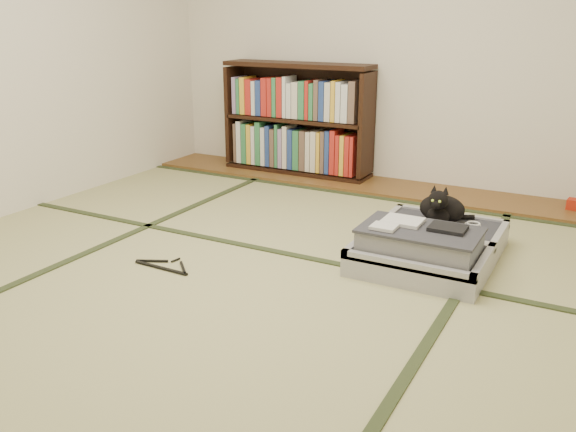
% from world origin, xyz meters
% --- Properties ---
extents(floor, '(4.50, 4.50, 0.00)m').
position_xyz_m(floor, '(0.00, 0.00, 0.00)').
color(floor, tan).
rests_on(floor, ground).
extents(wood_strip, '(4.00, 0.50, 0.02)m').
position_xyz_m(wood_strip, '(0.00, 2.00, 0.01)').
color(wood_strip, brown).
rests_on(wood_strip, ground).
extents(tatami_borders, '(4.00, 4.50, 0.01)m').
position_xyz_m(tatami_borders, '(0.00, 0.49, 0.00)').
color(tatami_borders, '#2D381E').
rests_on(tatami_borders, ground).
extents(bookcase, '(1.27, 0.29, 0.92)m').
position_xyz_m(bookcase, '(-0.79, 2.07, 0.45)').
color(bookcase, black).
rests_on(bookcase, wood_strip).
extents(suitcase, '(0.69, 0.92, 0.27)m').
position_xyz_m(suitcase, '(0.75, 0.68, 0.10)').
color(suitcase, '#A0A0A5').
rests_on(suitcase, floor).
extents(cat, '(0.31, 0.31, 0.25)m').
position_xyz_m(cat, '(0.73, 0.97, 0.22)').
color(cat, black).
rests_on(cat, suitcase).
extents(cable_coil, '(0.10, 0.10, 0.02)m').
position_xyz_m(cable_coil, '(0.91, 1.01, 0.14)').
color(cable_coil, white).
rests_on(cable_coil, suitcase).
extents(hanger, '(0.37, 0.17, 0.01)m').
position_xyz_m(hanger, '(-0.48, -0.08, 0.01)').
color(hanger, black).
rests_on(hanger, floor).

